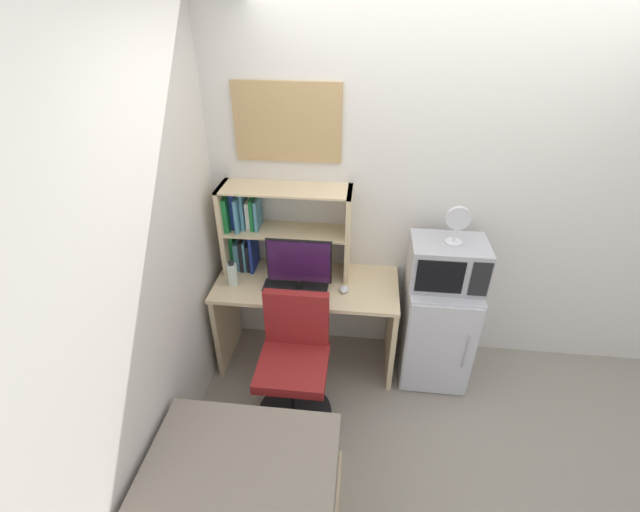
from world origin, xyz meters
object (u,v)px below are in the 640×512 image
(computer_mouse, at_px, (344,289))
(mini_fridge, at_px, (435,328))
(monitor, at_px, (299,264))
(microwave, at_px, (447,263))
(water_bottle, at_px, (232,274))
(hutch_bookshelf, at_px, (266,226))
(bed, at_px, (243,493))
(wall_corkboard, at_px, (287,123))
(keyboard, at_px, (296,287))
(desk_chair, at_px, (295,368))
(desk_fan, at_px, (457,223))

(computer_mouse, bearing_deg, mini_fridge, 6.33)
(monitor, relative_size, microwave, 0.89)
(computer_mouse, bearing_deg, monitor, -176.05)
(water_bottle, bearing_deg, hutch_bookshelf, 48.99)
(microwave, height_order, bed, microwave)
(computer_mouse, distance_m, microwave, 0.72)
(water_bottle, distance_m, bed, 1.36)
(microwave, distance_m, wall_corkboard, 1.40)
(computer_mouse, bearing_deg, water_bottle, -179.89)
(monitor, bearing_deg, water_bottle, 177.66)
(monitor, xyz_separation_m, water_bottle, (-0.48, 0.02, -0.13))
(keyboard, xyz_separation_m, water_bottle, (-0.45, -0.00, 0.08))
(desk_chair, bearing_deg, bed, -101.72)
(mini_fridge, bearing_deg, wall_corkboard, 166.05)
(monitor, relative_size, keyboard, 0.98)
(hutch_bookshelf, bearing_deg, wall_corkboard, 34.79)
(microwave, height_order, desk_chair, microwave)
(keyboard, height_order, microwave, microwave)
(microwave, height_order, desk_fan, desk_fan)
(desk_fan, bearing_deg, desk_chair, -153.34)
(computer_mouse, distance_m, mini_fridge, 0.77)
(monitor, xyz_separation_m, microwave, (0.99, 0.10, 0.02))
(hutch_bookshelf, bearing_deg, monitor, -42.84)
(monitor, bearing_deg, mini_fridge, 5.60)
(bed, bearing_deg, desk_fan, 47.75)
(bed, bearing_deg, microwave, 48.21)
(hutch_bookshelf, relative_size, monitor, 2.05)
(monitor, distance_m, water_bottle, 0.50)
(hutch_bookshelf, bearing_deg, bed, -84.59)
(mini_fridge, height_order, wall_corkboard, wall_corkboard)
(keyboard, distance_m, desk_chair, 0.55)
(computer_mouse, relative_size, desk_chair, 0.09)
(water_bottle, bearing_deg, wall_corkboard, 43.46)
(keyboard, height_order, computer_mouse, computer_mouse)
(hutch_bookshelf, height_order, water_bottle, hutch_bookshelf)
(hutch_bookshelf, relative_size, desk_chair, 1.00)
(computer_mouse, relative_size, wall_corkboard, 0.12)
(hutch_bookshelf, relative_size, wall_corkboard, 1.29)
(hutch_bookshelf, distance_m, desk_fan, 1.30)
(wall_corkboard, bearing_deg, monitor, -73.19)
(computer_mouse, xyz_separation_m, microwave, (0.68, 0.08, 0.22))
(monitor, bearing_deg, microwave, 5.77)
(desk_fan, height_order, bed, desk_fan)
(keyboard, distance_m, microwave, 1.05)
(water_bottle, distance_m, desk_chair, 0.78)
(keyboard, height_order, wall_corkboard, wall_corkboard)
(mini_fridge, bearing_deg, microwave, 89.73)
(keyboard, relative_size, mini_fridge, 0.55)
(hutch_bookshelf, distance_m, mini_fridge, 1.44)
(hutch_bookshelf, distance_m, bed, 1.66)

